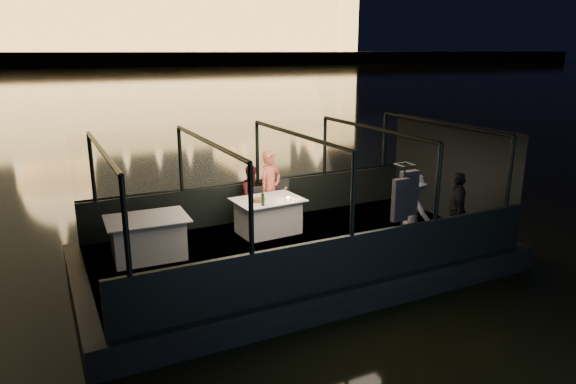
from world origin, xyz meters
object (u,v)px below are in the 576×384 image
person_woman_coral (270,190)px  passenger_dark (457,205)px  chair_port_left (261,207)px  coat_stand (402,220)px  passenger_stripe (412,209)px  wine_bottle (263,198)px  dining_table_aft (148,239)px  chair_port_right (283,204)px  dining_table_central (268,216)px  person_man_maroon (253,192)px

person_woman_coral → passenger_dark: size_ratio=1.08×
chair_port_left → coat_stand: coat_stand is taller
passenger_stripe → wine_bottle: size_ratio=4.97×
dining_table_aft → chair_port_left: size_ratio=1.72×
chair_port_right → chair_port_left: bearing=-168.3°
dining_table_central → coat_stand: coat_stand is taller
chair_port_right → person_woman_coral: person_woman_coral is taller
dining_table_aft → passenger_stripe: size_ratio=0.97×
chair_port_right → person_man_maroon: size_ratio=0.73×
coat_stand → passenger_dark: 1.76m
dining_table_central → chair_port_left: (0.03, 0.45, 0.06)m
dining_table_central → wine_bottle: size_ratio=4.56×
passenger_stripe → chair_port_left: bearing=23.9°
dining_table_central → dining_table_aft: size_ratio=0.95×
passenger_dark → wine_bottle: size_ratio=4.83×
chair_port_right → passenger_dark: (2.56, -2.80, 0.40)m
chair_port_left → coat_stand: 3.51m
dining_table_central → passenger_dark: passenger_dark is taller
person_man_maroon → wine_bottle: bearing=-107.3°
person_man_maroon → chair_port_left: bearing=-78.0°
dining_table_central → person_man_maroon: 0.81m
person_woman_coral → person_man_maroon: person_woman_coral is taller
dining_table_aft → coat_stand: size_ratio=0.77×
dining_table_central → person_man_maroon: (-0.06, 0.72, 0.36)m
chair_port_right → person_man_maroon: (-0.64, 0.27, 0.30)m
person_woman_coral → person_man_maroon: (-0.45, 0.00, 0.00)m
passenger_stripe → person_man_maroon: bearing=22.3°
coat_stand → passenger_dark: bearing=12.9°
passenger_stripe → wine_bottle: (-2.44, 1.78, 0.06)m
passenger_dark → wine_bottle: passenger_dark is taller
passenger_stripe → person_woman_coral: bearing=16.3°
coat_stand → person_man_maroon: size_ratio=1.45×
dining_table_central → chair_port_right: size_ratio=1.46×
dining_table_aft → passenger_dark: bearing=-19.9°
person_woman_coral → passenger_dark: (2.75, -3.07, 0.10)m
dining_table_central → passenger_stripe: (2.16, -2.15, 0.47)m
dining_table_aft → chair_port_left: chair_port_left is taller
dining_table_central → person_woman_coral: (0.39, 0.72, 0.36)m
chair_port_left → passenger_dark: passenger_dark is taller
person_woman_coral → wine_bottle: size_ratio=5.23×
passenger_stripe → passenger_dark: bearing=-117.2°
coat_stand → person_woman_coral: 3.62m
coat_stand → dining_table_central: bearing=117.5°
coat_stand → person_man_maroon: (-1.48, 3.46, -0.15)m
coat_stand → person_woman_coral: bearing=106.7°
chair_port_left → dining_table_aft: bearing=-160.2°
chair_port_left → coat_stand: bearing=-61.5°
dining_table_aft → person_woman_coral: size_ratio=0.92×
person_woman_coral → dining_table_central: bearing=-138.5°
person_woman_coral → passenger_stripe: (1.77, -2.87, 0.10)m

